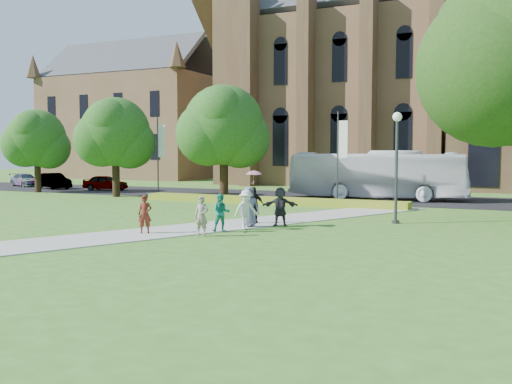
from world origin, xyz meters
The scene contains 24 objects.
ground centered at (0.00, 0.00, 0.00)m, with size 160.00×160.00×0.00m, color #3B6C20.
road centered at (0.00, 20.00, 0.01)m, with size 160.00×10.00×0.02m, color black.
footpath centered at (0.00, 1.00, 0.02)m, with size 3.20×30.00×0.04m, color #B2B2A8.
flower_hedge centered at (-2.00, 13.20, 0.23)m, with size 18.00×1.40×0.45m, color gold.
cathedral centered at (10.00, 39.73, 12.98)m, with size 52.60×18.25×28.00m.
building_west centered at (-34.00, 42.00, 9.21)m, with size 22.00×14.00×18.30m.
streetlamp centered at (7.50, 6.50, 3.30)m, with size 0.44×0.44×5.24m.
street_tree_0 centered at (-15.00, 14.00, 4.87)m, with size 5.20×5.20×7.50m.
street_tree_1 centered at (-6.00, 14.50, 5.22)m, with size 5.60×5.60×8.05m.
street_tree_2 centered at (-24.00, 15.00, 4.53)m, with size 4.80×4.80×6.95m.
banner_pole_0 centered at (2.11, 15.20, 3.39)m, with size 0.70×0.10×6.00m.
banner_pole_1 centered at (-11.89, 15.20, 3.39)m, with size 0.70×0.10×6.00m.
tour_coach centered at (3.59, 19.72, 1.76)m, with size 2.92×12.46×3.47m, color silver.
car_0 centered at (-20.43, 19.30, 0.69)m, with size 1.58×3.92×1.34m, color gray.
car_1 centered at (-25.98, 18.76, 0.74)m, with size 1.52×4.37×1.44m, color gray.
car_2 centered at (-31.49, 20.63, 0.64)m, with size 1.73×4.26×1.24m, color gray.
pedestrian_0 centered at (-1.14, -1.43, 0.82)m, with size 0.57×0.37×1.56m, color #5D2015.
pedestrian_1 centered at (1.48, 0.31, 0.83)m, with size 0.77×0.60×1.59m, color #1A826D.
pedestrian_2 centered at (2.08, 1.46, 0.89)m, with size 1.09×0.63×1.69m, color silver.
pedestrian_3 centered at (1.45, 3.53, 0.89)m, with size 1.00×0.42×1.70m, color black.
pedestrian_4 centered at (1.85, 2.24, 0.93)m, with size 0.87×0.57×1.79m, color slate.
pedestrian_5 centered at (2.94, 3.23, 0.92)m, with size 1.62×0.52×1.75m, color #27262D.
pedestrian_6 centered at (1.31, -1.03, 0.83)m, with size 0.57×0.38×1.57m, color gray.
parasol centered at (2.03, 2.34, 2.14)m, with size 0.72×0.72×0.63m, color #DA9A9E.
Camera 1 is at (12.83, -20.59, 3.37)m, focal length 40.00 mm.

